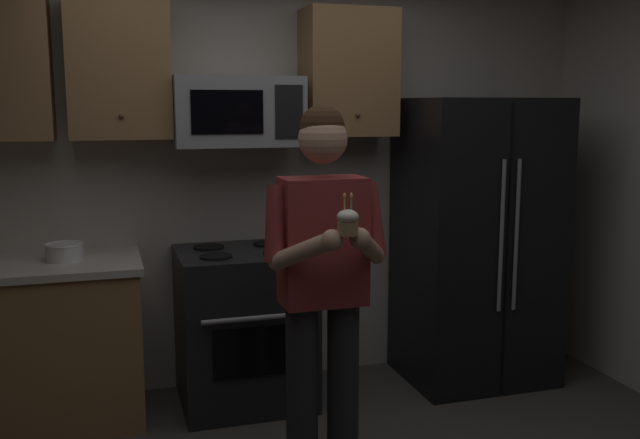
{
  "coord_description": "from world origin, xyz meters",
  "views": [
    {
      "loc": [
        -0.91,
        -2.65,
        1.76
      ],
      "look_at": [
        0.01,
        0.37,
        1.25
      ],
      "focal_mm": 39.97,
      "sensor_mm": 36.0,
      "label": 1
    }
  ],
  "objects_px": {
    "bowl_large_white": "(65,251)",
    "cupcake": "(348,222)",
    "refrigerator": "(476,241)",
    "oven_range": "(245,327)",
    "microwave": "(237,112)",
    "person": "(323,275)"
  },
  "relations": [
    {
      "from": "cupcake",
      "to": "microwave",
      "type": "bearing_deg",
      "value": 96.92
    },
    {
      "from": "microwave",
      "to": "cupcake",
      "type": "distance_m",
      "value": 1.52
    },
    {
      "from": "oven_range",
      "to": "microwave",
      "type": "height_order",
      "value": "microwave"
    },
    {
      "from": "refrigerator",
      "to": "person",
      "type": "bearing_deg",
      "value": -143.94
    },
    {
      "from": "microwave",
      "to": "bowl_large_white",
      "type": "xyz_separation_m",
      "value": [
        -0.98,
        -0.09,
        -0.75
      ]
    },
    {
      "from": "oven_range",
      "to": "bowl_large_white",
      "type": "relative_size",
      "value": 4.54
    },
    {
      "from": "bowl_large_white",
      "to": "cupcake",
      "type": "distance_m",
      "value": 1.82
    },
    {
      "from": "bowl_large_white",
      "to": "person",
      "type": "distance_m",
      "value": 1.55
    },
    {
      "from": "person",
      "to": "cupcake",
      "type": "bearing_deg",
      "value": -90.0
    },
    {
      "from": "microwave",
      "to": "person",
      "type": "bearing_deg",
      "value": -81.09
    },
    {
      "from": "oven_range",
      "to": "bowl_large_white",
      "type": "bearing_deg",
      "value": 178.12
    },
    {
      "from": "refrigerator",
      "to": "cupcake",
      "type": "xyz_separation_m",
      "value": [
        -1.32,
        -1.29,
        0.39
      ]
    },
    {
      "from": "microwave",
      "to": "oven_range",
      "type": "bearing_deg",
      "value": -90.02
    },
    {
      "from": "refrigerator",
      "to": "bowl_large_white",
      "type": "bearing_deg",
      "value": 178.35
    },
    {
      "from": "oven_range",
      "to": "cupcake",
      "type": "bearing_deg",
      "value": -82.47
    },
    {
      "from": "refrigerator",
      "to": "bowl_large_white",
      "type": "relative_size",
      "value": 8.76
    },
    {
      "from": "oven_range",
      "to": "microwave",
      "type": "distance_m",
      "value": 1.26
    },
    {
      "from": "person",
      "to": "oven_range",
      "type": "bearing_deg",
      "value": 99.95
    },
    {
      "from": "microwave",
      "to": "refrigerator",
      "type": "xyz_separation_m",
      "value": [
        1.5,
        -0.16,
        -0.82
      ]
    },
    {
      "from": "microwave",
      "to": "bowl_large_white",
      "type": "distance_m",
      "value": 1.24
    },
    {
      "from": "microwave",
      "to": "person",
      "type": "height_order",
      "value": "microwave"
    },
    {
      "from": "refrigerator",
      "to": "cupcake",
      "type": "bearing_deg",
      "value": -135.68
    }
  ]
}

